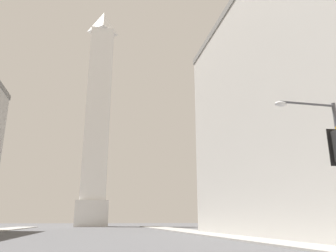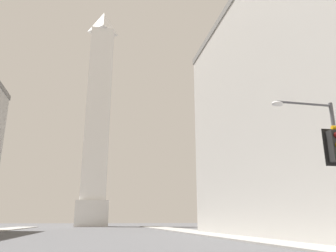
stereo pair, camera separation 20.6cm
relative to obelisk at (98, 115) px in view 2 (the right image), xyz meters
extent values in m
cube|color=gray|center=(15.40, -59.80, -31.79)|extent=(5.00, 112.13, 0.15)
cube|color=silver|center=(0.00, 0.00, -28.43)|extent=(8.71, 8.71, 6.86)
cube|color=white|center=(0.00, 0.00, 1.24)|extent=(6.97, 6.97, 52.48)
pyramid|color=white|center=(0.00, 0.00, 31.31)|extent=(6.97, 6.97, 7.67)
cube|color=black|center=(9.15, -85.39, -27.72)|extent=(0.36, 0.36, 1.10)
cube|color=black|center=(9.16, -85.21, -27.72)|extent=(0.58, 0.06, 1.32)
cylinder|color=#4C4C51|center=(11.43, -80.89, -24.40)|extent=(3.07, 0.12, 0.12)
sphere|color=#4C4C51|center=(12.96, -80.89, -24.40)|extent=(0.20, 0.20, 0.20)
ellipsoid|color=silver|center=(9.89, -80.89, -24.52)|extent=(0.64, 0.36, 0.26)
camera|label=1|loc=(1.06, -94.92, -30.16)|focal=35.00mm
camera|label=2|loc=(1.26, -94.96, -30.16)|focal=35.00mm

